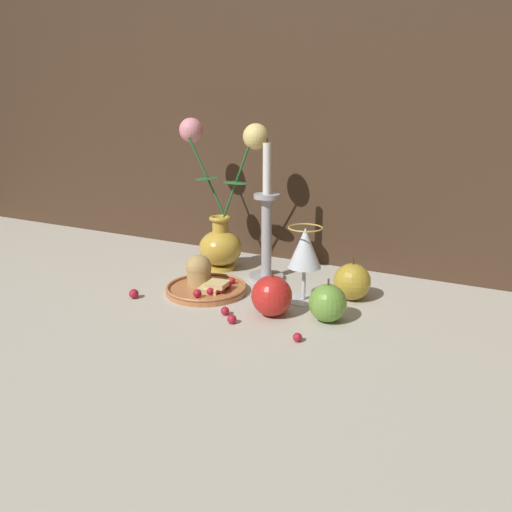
{
  "coord_description": "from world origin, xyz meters",
  "views": [
    {
      "loc": [
        0.52,
        -0.83,
        0.38
      ],
      "look_at": [
        0.08,
        0.01,
        0.1
      ],
      "focal_mm": 35.0,
      "sensor_mm": 36.0,
      "label": 1
    }
  ],
  "objects_px": {
    "wine_glass": "(305,251)",
    "apple_at_table_edge": "(272,296)",
    "vase": "(221,217)",
    "plate_with_pastries": "(204,282)",
    "candlestick": "(267,233)",
    "apple_near_glass": "(352,282)",
    "apple_beside_vase": "(328,303)"
  },
  "relations": [
    {
      "from": "wine_glass",
      "to": "apple_at_table_edge",
      "type": "xyz_separation_m",
      "value": [
        -0.03,
        -0.1,
        -0.07
      ]
    },
    {
      "from": "candlestick",
      "to": "apple_near_glass",
      "type": "relative_size",
      "value": 3.6
    },
    {
      "from": "vase",
      "to": "apple_near_glass",
      "type": "xyz_separation_m",
      "value": [
        0.35,
        -0.06,
        -0.09
      ]
    },
    {
      "from": "wine_glass",
      "to": "apple_near_glass",
      "type": "height_order",
      "value": "wine_glass"
    },
    {
      "from": "vase",
      "to": "apple_near_glass",
      "type": "relative_size",
      "value": 4.05
    },
    {
      "from": "vase",
      "to": "candlestick",
      "type": "xyz_separation_m",
      "value": [
        0.13,
        -0.02,
        -0.02
      ]
    },
    {
      "from": "wine_glass",
      "to": "apple_near_glass",
      "type": "xyz_separation_m",
      "value": [
        0.09,
        0.05,
        -0.07
      ]
    },
    {
      "from": "candlestick",
      "to": "apple_near_glass",
      "type": "height_order",
      "value": "candlestick"
    },
    {
      "from": "vase",
      "to": "apple_beside_vase",
      "type": "bearing_deg",
      "value": -28.26
    },
    {
      "from": "wine_glass",
      "to": "apple_beside_vase",
      "type": "xyz_separation_m",
      "value": [
        0.08,
        -0.08,
        -0.07
      ]
    },
    {
      "from": "candlestick",
      "to": "apple_beside_vase",
      "type": "distance_m",
      "value": 0.27
    },
    {
      "from": "apple_beside_vase",
      "to": "apple_at_table_edge",
      "type": "xyz_separation_m",
      "value": [
        -0.1,
        -0.02,
        0.0
      ]
    },
    {
      "from": "wine_glass",
      "to": "apple_at_table_edge",
      "type": "height_order",
      "value": "wine_glass"
    },
    {
      "from": "apple_beside_vase",
      "to": "apple_at_table_edge",
      "type": "relative_size",
      "value": 0.92
    },
    {
      "from": "plate_with_pastries",
      "to": "apple_at_table_edge",
      "type": "distance_m",
      "value": 0.2
    },
    {
      "from": "vase",
      "to": "plate_with_pastries",
      "type": "relative_size",
      "value": 2.07
    },
    {
      "from": "wine_glass",
      "to": "apple_at_table_edge",
      "type": "distance_m",
      "value": 0.12
    },
    {
      "from": "vase",
      "to": "plate_with_pastries",
      "type": "height_order",
      "value": "vase"
    },
    {
      "from": "apple_at_table_edge",
      "to": "vase",
      "type": "bearing_deg",
      "value": 138.9
    },
    {
      "from": "wine_glass",
      "to": "candlestick",
      "type": "relative_size",
      "value": 0.49
    },
    {
      "from": "plate_with_pastries",
      "to": "apple_at_table_edge",
      "type": "bearing_deg",
      "value": -15.43
    },
    {
      "from": "candlestick",
      "to": "apple_beside_vase",
      "type": "xyz_separation_m",
      "value": [
        0.21,
        -0.16,
        -0.08
      ]
    },
    {
      "from": "wine_glass",
      "to": "apple_at_table_edge",
      "type": "bearing_deg",
      "value": -104.22
    },
    {
      "from": "vase",
      "to": "candlestick",
      "type": "distance_m",
      "value": 0.14
    },
    {
      "from": "plate_with_pastries",
      "to": "candlestick",
      "type": "distance_m",
      "value": 0.18
    },
    {
      "from": "plate_with_pastries",
      "to": "apple_beside_vase",
      "type": "xyz_separation_m",
      "value": [
        0.29,
        -0.03,
        0.02
      ]
    },
    {
      "from": "plate_with_pastries",
      "to": "apple_near_glass",
      "type": "bearing_deg",
      "value": 18.53
    },
    {
      "from": "wine_glass",
      "to": "apple_beside_vase",
      "type": "bearing_deg",
      "value": -43.92
    },
    {
      "from": "apple_at_table_edge",
      "to": "apple_near_glass",
      "type": "bearing_deg",
      "value": 53.76
    },
    {
      "from": "vase",
      "to": "apple_at_table_edge",
      "type": "xyz_separation_m",
      "value": [
        0.24,
        -0.21,
        -0.09
      ]
    },
    {
      "from": "candlestick",
      "to": "apple_near_glass",
      "type": "xyz_separation_m",
      "value": [
        0.21,
        -0.03,
        -0.07
      ]
    },
    {
      "from": "vase",
      "to": "apple_beside_vase",
      "type": "height_order",
      "value": "vase"
    }
  ]
}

